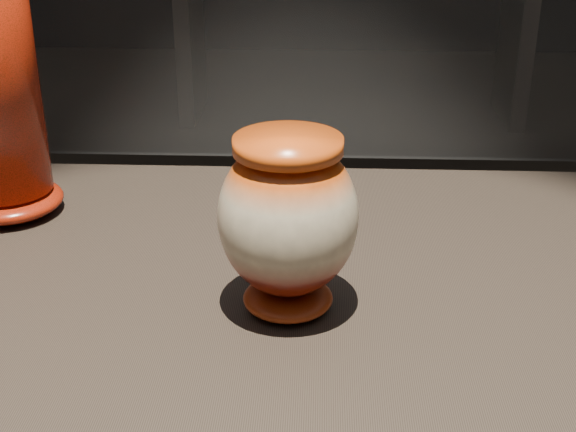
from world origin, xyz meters
name	(u,v)px	position (x,y,z in m)	size (l,w,h in m)	color
main_vase	(288,219)	(0.02, 0.00, 1.00)	(0.16, 0.16, 0.19)	#621308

